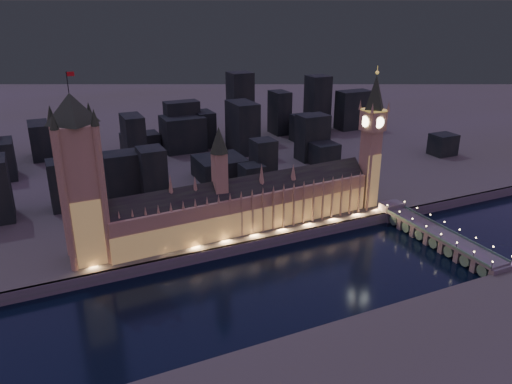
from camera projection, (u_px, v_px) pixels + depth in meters
name	position (u px, v px, depth m)	size (l,w,h in m)	color
ground_plane	(285.00, 277.00, 317.26)	(2000.00, 2000.00, 0.00)	black
north_bank	(124.00, 114.00, 756.04)	(2000.00, 960.00, 8.00)	#424633
embankment_wall	(258.00, 245.00, 350.54)	(2000.00, 2.50, 8.00)	#425646
palace_of_westminster	(245.00, 205.00, 360.00)	(202.00, 29.76, 78.00)	#947859
victoria_tower	(80.00, 172.00, 302.37)	(31.68, 31.68, 119.06)	#947859
elizabeth_tower	(372.00, 131.00, 387.08)	(18.00, 18.00, 111.36)	#947859
westminster_bridge	(434.00, 236.00, 359.42)	(18.03, 113.00, 15.90)	#425646
city_backdrop	(204.00, 135.00, 528.48)	(476.05, 215.63, 78.86)	black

